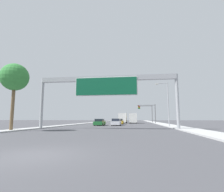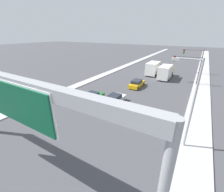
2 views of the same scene
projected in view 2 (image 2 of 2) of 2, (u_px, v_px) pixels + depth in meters
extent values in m
cube|color=#B2B2B2|center=(203.00, 73.00, 40.15)|extent=(3.00, 120.00, 0.15)
cube|color=#B2B2B2|center=(128.00, 65.00, 50.46)|extent=(2.00, 120.00, 0.15)
cube|color=#9EA0A5|center=(6.00, 80.00, 9.30)|extent=(19.90, 0.60, 0.70)
cube|color=white|center=(6.00, 100.00, 9.54)|extent=(9.08, 0.08, 2.73)
cube|color=#0C5133|center=(6.00, 100.00, 9.50)|extent=(8.88, 0.16, 2.53)
cube|color=gold|center=(137.00, 84.00, 30.03)|extent=(1.80, 4.67, 0.72)
cube|color=#1E232D|center=(137.00, 81.00, 29.60)|extent=(1.58, 2.43, 0.55)
cylinder|color=black|center=(136.00, 83.00, 31.63)|extent=(0.22, 0.64, 0.64)
cylinder|color=black|center=(143.00, 84.00, 30.89)|extent=(0.22, 0.64, 0.64)
cylinder|color=black|center=(130.00, 87.00, 29.33)|extent=(0.22, 0.64, 0.64)
cylinder|color=black|center=(138.00, 88.00, 28.60)|extent=(0.22, 0.64, 0.64)
cube|color=silver|center=(114.00, 101.00, 22.74)|extent=(1.90, 4.65, 0.75)
cube|color=#1E232D|center=(113.00, 97.00, 22.29)|extent=(1.67, 2.42, 0.57)
cylinder|color=black|center=(114.00, 98.00, 24.36)|extent=(0.22, 0.64, 0.64)
cylinder|color=black|center=(123.00, 100.00, 23.57)|extent=(0.22, 0.64, 0.64)
cylinder|color=black|center=(104.00, 104.00, 22.08)|extent=(0.22, 0.64, 0.64)
cylinder|color=black|center=(114.00, 107.00, 21.29)|extent=(0.22, 0.64, 0.64)
cube|color=#1E662D|center=(92.00, 98.00, 23.59)|extent=(1.87, 4.61, 0.71)
cube|color=#1E232D|center=(91.00, 95.00, 23.17)|extent=(1.64, 2.40, 0.54)
cylinder|color=black|center=(93.00, 95.00, 25.20)|extent=(0.22, 0.64, 0.64)
cylinder|color=black|center=(101.00, 97.00, 24.42)|extent=(0.22, 0.64, 0.64)
cylinder|color=black|center=(82.00, 102.00, 22.93)|extent=(0.22, 0.64, 0.64)
cylinder|color=black|center=(90.00, 104.00, 22.16)|extent=(0.22, 0.64, 0.64)
cube|color=yellow|center=(168.00, 71.00, 37.62)|extent=(2.15, 2.03, 1.81)
cube|color=silver|center=(165.00, 72.00, 34.55)|extent=(2.34, 5.23, 2.80)
cylinder|color=black|center=(163.00, 73.00, 38.30)|extent=(0.28, 1.00, 1.00)
cylinder|color=black|center=(172.00, 74.00, 37.34)|extent=(0.28, 1.00, 1.00)
cylinder|color=black|center=(158.00, 78.00, 34.47)|extent=(0.28, 1.00, 1.00)
cylinder|color=black|center=(168.00, 79.00, 33.50)|extent=(0.28, 1.00, 1.00)
cube|color=navy|center=(156.00, 68.00, 40.91)|extent=(2.30, 1.98, 1.88)
cube|color=silver|center=(153.00, 68.00, 37.91)|extent=(2.49, 5.10, 2.91)
cylinder|color=black|center=(152.00, 70.00, 41.64)|extent=(0.28, 1.00, 1.00)
cylinder|color=black|center=(160.00, 71.00, 40.61)|extent=(0.28, 1.00, 1.00)
cylinder|color=black|center=(147.00, 74.00, 37.90)|extent=(0.28, 1.00, 1.00)
cylinder|color=black|center=(155.00, 75.00, 36.87)|extent=(0.28, 1.00, 1.00)
cylinder|color=#4C4C4F|center=(199.00, 71.00, 29.99)|extent=(0.20, 0.20, 5.89)
cylinder|color=#4C4C4F|center=(187.00, 57.00, 30.24)|extent=(5.46, 0.14, 0.14)
cube|color=black|center=(174.00, 59.00, 31.54)|extent=(0.35, 0.28, 1.05)
cylinder|color=red|center=(175.00, 57.00, 31.27)|extent=(0.22, 0.04, 0.22)
cylinder|color=yellow|center=(174.00, 59.00, 31.41)|extent=(0.22, 0.04, 0.22)
cylinder|color=green|center=(174.00, 60.00, 31.55)|extent=(0.22, 0.04, 0.22)
cylinder|color=#4C4C4F|center=(201.00, 62.00, 37.83)|extent=(0.20, 0.20, 6.34)
cylinder|color=#4C4C4F|center=(193.00, 50.00, 37.84)|extent=(4.83, 0.14, 0.14)
cube|color=black|center=(184.00, 52.00, 39.01)|extent=(0.35, 0.28, 1.05)
cylinder|color=red|center=(184.00, 50.00, 38.75)|extent=(0.22, 0.04, 0.22)
cylinder|color=yellow|center=(184.00, 52.00, 38.88)|extent=(0.22, 0.04, 0.22)
cylinder|color=green|center=(184.00, 53.00, 39.02)|extent=(0.22, 0.04, 0.22)
cylinder|color=#9EA0A5|center=(192.00, 108.00, 12.78)|extent=(0.18, 0.18, 8.35)
cylinder|color=#9EA0A5|center=(189.00, 59.00, 11.67)|extent=(1.97, 0.12, 0.12)
cube|color=#B2B2A8|center=(176.00, 59.00, 12.17)|extent=(0.60, 0.28, 0.20)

